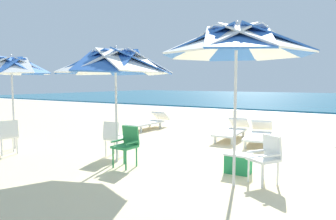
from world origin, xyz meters
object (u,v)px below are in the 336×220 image
at_px(plastic_chair_0, 266,156).
at_px(sun_lounger_3, 149,122).
at_px(beach_umbrella_2, 11,67).
at_px(cooler_box, 238,163).
at_px(beach_umbrella_1, 116,63).
at_px(plastic_chair_1, 127,144).
at_px(plastic_chair_2, 114,136).
at_px(plastic_chair_3, 8,135).
at_px(beach_umbrella_0, 236,43).
at_px(sun_lounger_1, 259,134).
at_px(sun_lounger_2, 232,130).

distance_m(plastic_chair_0, sun_lounger_3, 6.94).
bearing_deg(beach_umbrella_2, plastic_chair_0, 6.13).
distance_m(beach_umbrella_2, sun_lounger_3, 5.31).
xyz_separation_m(plastic_chair_0, cooler_box, (-0.63, 0.32, -0.30)).
bearing_deg(beach_umbrella_1, plastic_chair_0, 5.09).
height_order(plastic_chair_1, beach_umbrella_2, beach_umbrella_2).
height_order(plastic_chair_2, plastic_chair_3, same).
bearing_deg(sun_lounger_3, plastic_chair_2, -64.85).
bearing_deg(beach_umbrella_2, plastic_chair_3, -43.07).
distance_m(plastic_chair_2, plastic_chair_3, 2.72).
xyz_separation_m(beach_umbrella_2, sun_lounger_3, (1.01, 4.84, -1.93)).
bearing_deg(plastic_chair_3, beach_umbrella_2, 136.93).
relative_size(beach_umbrella_0, beach_umbrella_2, 1.10).
relative_size(beach_umbrella_0, plastic_chair_3, 3.26).
bearing_deg(plastic_chair_2, beach_umbrella_2, -165.37).
xyz_separation_m(sun_lounger_1, cooler_box, (0.52, -3.22, -0.08)).
bearing_deg(plastic_chair_0, plastic_chair_3, -168.95).
height_order(plastic_chair_1, plastic_chair_2, same).
bearing_deg(sun_lounger_1, cooler_box, -80.91).
bearing_deg(beach_umbrella_2, plastic_chair_2, 14.63).
height_order(plastic_chair_0, beach_umbrella_1, beach_umbrella_1).
relative_size(beach_umbrella_2, cooler_box, 5.12).
bearing_deg(plastic_chair_1, plastic_chair_0, 9.34).
bearing_deg(plastic_chair_0, plastic_chair_2, 179.11).
relative_size(beach_umbrella_0, plastic_chair_1, 3.26).
bearing_deg(plastic_chair_3, plastic_chair_1, 12.51).
height_order(plastic_chair_1, plastic_chair_3, same).
height_order(plastic_chair_1, sun_lounger_3, plastic_chair_1).
distance_m(beach_umbrella_0, plastic_chair_2, 3.81).
distance_m(beach_umbrella_0, plastic_chair_1, 3.10).
xyz_separation_m(beach_umbrella_0, plastic_chair_3, (-5.64, -0.73, -1.96)).
height_order(plastic_chair_0, sun_lounger_2, plastic_chair_0).
bearing_deg(beach_umbrella_2, beach_umbrella_1, 7.15).
relative_size(sun_lounger_1, cooler_box, 4.44).
distance_m(plastic_chair_0, plastic_chair_3, 6.19).
height_order(sun_lounger_2, cooler_box, sun_lounger_2).
bearing_deg(sun_lounger_3, plastic_chair_0, -36.56).
height_order(plastic_chair_1, cooler_box, plastic_chair_1).
relative_size(plastic_chair_0, beach_umbrella_2, 0.34).
height_order(beach_umbrella_1, plastic_chair_2, beach_umbrella_1).
xyz_separation_m(sun_lounger_1, sun_lounger_2, (-0.91, 0.23, 0.00)).
xyz_separation_m(beach_umbrella_0, plastic_chair_0, (0.43, 0.45, -1.96)).
height_order(plastic_chair_0, beach_umbrella_2, beach_umbrella_2).
xyz_separation_m(plastic_chair_0, plastic_chair_1, (-2.82, -0.46, 0.00)).
bearing_deg(beach_umbrella_1, plastic_chair_2, 138.42).
bearing_deg(plastic_chair_3, sun_lounger_1, 43.76).
height_order(plastic_chair_1, sun_lounger_2, plastic_chair_1).
relative_size(plastic_chair_3, sun_lounger_3, 0.40).
bearing_deg(plastic_chair_1, sun_lounger_1, 67.20).
bearing_deg(sun_lounger_3, beach_umbrella_1, -62.47).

